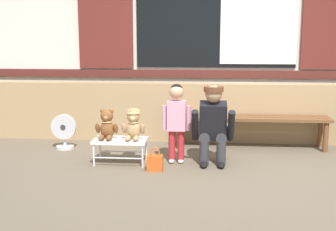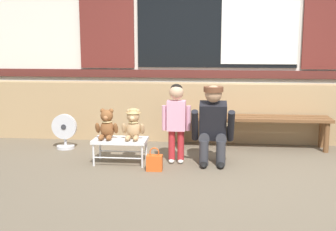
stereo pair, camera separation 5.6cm
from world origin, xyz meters
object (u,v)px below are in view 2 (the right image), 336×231
floor_fan (65,132)px  adult_crouching (214,124)px  teddy_bear_with_hat (133,125)px  handbag_on_ground (154,162)px  teddy_bear_plain (107,125)px  small_display_bench (120,142)px  child_standing (176,115)px  wooden_bench_long (251,121)px

floor_fan → adult_crouching: bearing=-14.3°
teddy_bear_with_hat → handbag_on_ground: bearing=-42.3°
adult_crouching → handbag_on_ground: size_ratio=3.49×
teddy_bear_plain → teddy_bear_with_hat: (0.32, 0.00, 0.01)m
small_display_bench → child_standing: (0.67, 0.09, 0.33)m
teddy_bear_with_hat → adult_crouching: 0.96m
teddy_bear_plain → child_standing: size_ratio=0.38×
wooden_bench_long → teddy_bear_with_hat: (-1.47, -0.90, 0.10)m
wooden_bench_long → child_standing: (-0.96, -0.82, 0.22)m
wooden_bench_long → handbag_on_ground: bearing=-135.4°
wooden_bench_long → handbag_on_ground: 1.68m
small_display_bench → child_standing: 0.75m
adult_crouching → floor_fan: 2.09m
teddy_bear_plain → adult_crouching: bearing=4.1°
child_standing → adult_crouching: child_standing is taller
teddy_bear_plain → handbag_on_ground: teddy_bear_plain is taller
child_standing → handbag_on_ground: bearing=-122.1°
wooden_bench_long → small_display_bench: (-1.63, -0.91, -0.11)m
wooden_bench_long → floor_fan: floor_fan is taller
teddy_bear_plain → teddy_bear_with_hat: bearing=0.1°
wooden_bench_long → teddy_bear_with_hat: teddy_bear_with_hat is taller
teddy_bear_plain → child_standing: bearing=6.1°
small_display_bench → handbag_on_ground: bearing=-30.1°
child_standing → adult_crouching: (0.44, 0.00, -0.11)m
small_display_bench → teddy_bear_plain: (-0.16, 0.00, 0.20)m
teddy_bear_with_hat → handbag_on_ground: 0.54m
adult_crouching → teddy_bear_plain: bearing=-175.9°
small_display_bench → child_standing: size_ratio=0.67×
wooden_bench_long → child_standing: size_ratio=2.19×
wooden_bench_long → floor_fan: (-2.53, -0.30, -0.13)m
child_standing → floor_fan: (-1.57, 0.51, -0.35)m
teddy_bear_plain → adult_crouching: adult_crouching is taller
wooden_bench_long → floor_fan: 2.55m
child_standing → handbag_on_ground: size_ratio=3.52×
handbag_on_ground → teddy_bear_plain: bearing=156.8°
small_display_bench → child_standing: bearing=7.7°
teddy_bear_with_hat → floor_fan: teddy_bear_with_hat is taller
teddy_bear_with_hat → adult_crouching: bearing=5.4°
wooden_bench_long → small_display_bench: size_ratio=3.28×
small_display_bench → teddy_bear_plain: 0.25m
small_display_bench → handbag_on_ground: 0.55m
teddy_bear_with_hat → floor_fan: 1.24m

